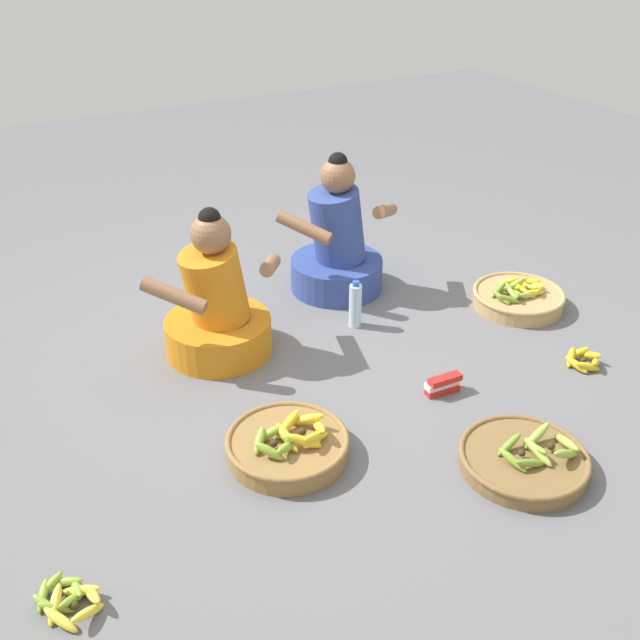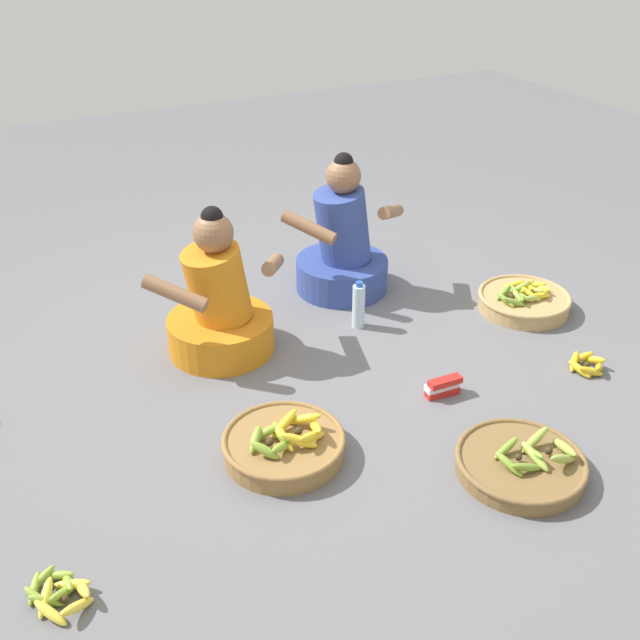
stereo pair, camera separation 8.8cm
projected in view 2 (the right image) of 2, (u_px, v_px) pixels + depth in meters
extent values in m
plane|color=slate|center=(302.00, 364.00, 3.62)|extent=(10.00, 10.00, 0.00)
cylinder|color=orange|center=(221.00, 333.00, 3.69)|extent=(0.52, 0.52, 0.18)
cylinder|color=orange|center=(217.00, 285.00, 3.56)|extent=(0.37, 0.33, 0.40)
sphere|color=#8C6042|center=(213.00, 233.00, 3.42)|extent=(0.19, 0.19, 0.19)
sphere|color=black|center=(212.00, 217.00, 3.38)|extent=(0.10, 0.10, 0.10)
cylinder|color=#8C6042|center=(175.00, 293.00, 3.32)|extent=(0.27, 0.26, 0.16)
cylinder|color=#8C6042|center=(273.00, 264.00, 3.58)|extent=(0.22, 0.30, 0.16)
cylinder|color=#334793|center=(342.00, 274.00, 4.26)|extent=(0.52, 0.52, 0.18)
cylinder|color=#334793|center=(343.00, 226.00, 4.11)|extent=(0.34, 0.29, 0.44)
sphere|color=#8C6042|center=(343.00, 176.00, 3.97)|extent=(0.19, 0.19, 0.19)
sphere|color=black|center=(344.00, 162.00, 3.93)|extent=(0.10, 0.10, 0.10)
cylinder|color=#8C6042|center=(309.00, 227.00, 3.89)|extent=(0.25, 0.28, 0.16)
cylinder|color=#8C6042|center=(391.00, 212.00, 4.08)|extent=(0.27, 0.26, 0.16)
cylinder|color=tan|center=(524.00, 303.00, 4.07)|extent=(0.48, 0.48, 0.08)
torus|color=tan|center=(525.00, 296.00, 4.05)|extent=(0.50, 0.50, 0.02)
ellipsoid|color=yellow|center=(541.00, 288.00, 4.08)|extent=(0.05, 0.13, 0.06)
ellipsoid|color=yellow|center=(535.00, 285.00, 4.09)|extent=(0.12, 0.11, 0.07)
ellipsoid|color=yellow|center=(526.00, 286.00, 4.09)|extent=(0.13, 0.05, 0.07)
ellipsoid|color=yellow|center=(523.00, 290.00, 4.06)|extent=(0.10, 0.12, 0.05)
ellipsoid|color=yellow|center=(530.00, 294.00, 4.01)|extent=(0.09, 0.13, 0.07)
ellipsoid|color=yellow|center=(541.00, 295.00, 4.00)|extent=(0.13, 0.04, 0.06)
ellipsoid|color=yellow|center=(545.00, 293.00, 4.02)|extent=(0.12, 0.10, 0.06)
sphere|color=#382D19|center=(534.00, 290.00, 4.05)|extent=(0.03, 0.03, 0.03)
ellipsoid|color=yellow|center=(527.00, 287.00, 4.09)|extent=(0.04, 0.13, 0.06)
ellipsoid|color=yellow|center=(515.00, 284.00, 4.12)|extent=(0.13, 0.06, 0.05)
ellipsoid|color=yellow|center=(512.00, 291.00, 4.05)|extent=(0.05, 0.13, 0.06)
ellipsoid|color=yellow|center=(527.00, 291.00, 4.04)|extent=(0.13, 0.06, 0.07)
sphere|color=#382D19|center=(519.00, 288.00, 4.07)|extent=(0.03, 0.03, 0.03)
ellipsoid|color=olive|center=(521.00, 296.00, 4.01)|extent=(0.03, 0.13, 0.05)
ellipsoid|color=olive|center=(511.00, 291.00, 4.03)|extent=(0.12, 0.09, 0.08)
ellipsoid|color=olive|center=(504.00, 293.00, 4.02)|extent=(0.13, 0.06, 0.07)
ellipsoid|color=olive|center=(506.00, 300.00, 3.96)|extent=(0.06, 0.13, 0.06)
ellipsoid|color=olive|center=(514.00, 302.00, 3.94)|extent=(0.12, 0.09, 0.06)
ellipsoid|color=olive|center=(523.00, 298.00, 3.97)|extent=(0.11, 0.11, 0.07)
sphere|color=#382D19|center=(512.00, 297.00, 3.99)|extent=(0.03, 0.03, 0.03)
ellipsoid|color=#9EB747|center=(536.00, 290.00, 4.04)|extent=(0.04, 0.14, 0.08)
ellipsoid|color=#9EB747|center=(520.00, 287.00, 4.07)|extent=(0.14, 0.05, 0.08)
ellipsoid|color=#9EB747|center=(516.00, 294.00, 4.01)|extent=(0.06, 0.14, 0.07)
ellipsoid|color=#9EB747|center=(533.00, 298.00, 3.98)|extent=(0.14, 0.04, 0.05)
sphere|color=#382D19|center=(526.00, 293.00, 4.02)|extent=(0.03, 0.03, 0.03)
cylinder|color=olive|center=(284.00, 447.00, 3.02)|extent=(0.49, 0.49, 0.08)
torus|color=olive|center=(283.00, 439.00, 3.00)|extent=(0.50, 0.50, 0.02)
ellipsoid|color=yellow|center=(316.00, 427.00, 3.01)|extent=(0.07, 0.16, 0.10)
ellipsoid|color=yellow|center=(304.00, 419.00, 3.05)|extent=(0.14, 0.14, 0.10)
ellipsoid|color=yellow|center=(285.00, 423.00, 3.03)|extent=(0.16, 0.11, 0.09)
ellipsoid|color=yellow|center=(283.00, 437.00, 2.96)|extent=(0.05, 0.17, 0.08)
ellipsoid|color=yellow|center=(299.00, 441.00, 2.93)|extent=(0.16, 0.09, 0.10)
ellipsoid|color=yellow|center=(312.00, 436.00, 2.96)|extent=(0.16, 0.10, 0.10)
sphere|color=#382D19|center=(298.00, 431.00, 3.00)|extent=(0.03, 0.03, 0.03)
ellipsoid|color=#8CAD38|center=(283.00, 437.00, 2.96)|extent=(0.04, 0.13, 0.09)
ellipsoid|color=#8CAD38|center=(266.00, 433.00, 2.98)|extent=(0.14, 0.05, 0.08)
ellipsoid|color=#8CAD38|center=(255.00, 439.00, 2.95)|extent=(0.11, 0.13, 0.08)
ellipsoid|color=#8CAD38|center=(265.00, 450.00, 2.89)|extent=(0.12, 0.12, 0.09)
ellipsoid|color=#8CAD38|center=(282.00, 447.00, 2.91)|extent=(0.13, 0.10, 0.08)
sphere|color=#382D19|center=(270.00, 442.00, 2.94)|extent=(0.03, 0.03, 0.03)
cylinder|color=brown|center=(520.00, 466.00, 2.94)|extent=(0.50, 0.50, 0.06)
torus|color=brown|center=(521.00, 459.00, 2.92)|extent=(0.51, 0.51, 0.02)
ellipsoid|color=#9EB747|center=(564.00, 447.00, 2.94)|extent=(0.07, 0.16, 0.07)
ellipsoid|color=#9EB747|center=(535.00, 440.00, 2.97)|extent=(0.16, 0.06, 0.09)
ellipsoid|color=#9EB747|center=(535.00, 456.00, 2.89)|extent=(0.04, 0.16, 0.07)
ellipsoid|color=#9EB747|center=(563.00, 459.00, 2.87)|extent=(0.16, 0.05, 0.10)
sphere|color=#382D19|center=(549.00, 451.00, 2.92)|extent=(0.03, 0.03, 0.03)
ellipsoid|color=olive|center=(532.00, 452.00, 2.91)|extent=(0.04, 0.14, 0.08)
ellipsoid|color=olive|center=(506.00, 448.00, 2.93)|extent=(0.14, 0.06, 0.08)
ellipsoid|color=olive|center=(509.00, 464.00, 2.86)|extent=(0.06, 0.14, 0.07)
ellipsoid|color=olive|center=(526.00, 467.00, 2.84)|extent=(0.14, 0.06, 0.07)
sphere|color=#382D19|center=(519.00, 457.00, 2.89)|extent=(0.03, 0.03, 0.03)
ellipsoid|color=#8CAD38|center=(68.00, 581.00, 2.46)|extent=(0.03, 0.12, 0.06)
ellipsoid|color=#8CAD38|center=(58.00, 575.00, 2.48)|extent=(0.12, 0.09, 0.05)
ellipsoid|color=#8CAD38|center=(41.00, 580.00, 2.46)|extent=(0.12, 0.08, 0.06)
ellipsoid|color=#8CAD38|center=(34.00, 589.00, 2.43)|extent=(0.08, 0.12, 0.06)
ellipsoid|color=#8CAD38|center=(38.00, 599.00, 2.39)|extent=(0.09, 0.12, 0.07)
ellipsoid|color=#8CAD38|center=(47.00, 601.00, 2.39)|extent=(0.12, 0.07, 0.07)
ellipsoid|color=#8CAD38|center=(63.00, 592.00, 2.41)|extent=(0.11, 0.10, 0.08)
sphere|color=#382D19|center=(51.00, 588.00, 2.44)|extent=(0.03, 0.03, 0.03)
ellipsoid|color=yellow|center=(83.00, 589.00, 2.42)|extent=(0.05, 0.14, 0.08)
ellipsoid|color=yellow|center=(71.00, 584.00, 2.45)|extent=(0.14, 0.10, 0.06)
ellipsoid|color=yellow|center=(46.00, 598.00, 2.39)|extent=(0.09, 0.14, 0.08)
ellipsoid|color=yellow|center=(50.00, 613.00, 2.35)|extent=(0.11, 0.13, 0.07)
ellipsoid|color=yellow|center=(77.00, 607.00, 2.36)|extent=(0.14, 0.10, 0.08)
sphere|color=#382D19|center=(65.00, 599.00, 2.39)|extent=(0.03, 0.03, 0.03)
ellipsoid|color=gold|center=(593.00, 360.00, 3.59)|extent=(0.07, 0.14, 0.08)
ellipsoid|color=gold|center=(581.00, 358.00, 3.61)|extent=(0.14, 0.07, 0.08)
ellipsoid|color=gold|center=(574.00, 362.00, 3.58)|extent=(0.12, 0.11, 0.08)
ellipsoid|color=gold|center=(580.00, 369.00, 3.53)|extent=(0.06, 0.14, 0.07)
ellipsoid|color=gold|center=(591.00, 371.00, 3.51)|extent=(0.13, 0.08, 0.07)
ellipsoid|color=gold|center=(599.00, 367.00, 3.54)|extent=(0.13, 0.11, 0.08)
sphere|color=#382D19|center=(587.00, 365.00, 3.56)|extent=(0.03, 0.03, 0.03)
cylinder|color=silver|center=(359.00, 306.00, 3.87)|extent=(0.07, 0.07, 0.24)
cylinder|color=#2D59B7|center=(359.00, 284.00, 3.81)|extent=(0.04, 0.04, 0.02)
cube|color=red|center=(442.00, 392.00, 3.39)|extent=(0.16, 0.06, 0.03)
cube|color=white|center=(442.00, 386.00, 3.38)|extent=(0.16, 0.06, 0.03)
cube|color=red|center=(445.00, 382.00, 3.36)|extent=(0.16, 0.05, 0.03)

